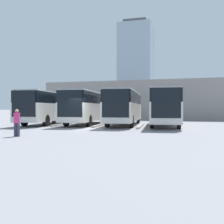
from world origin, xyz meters
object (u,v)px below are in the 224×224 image
pedestrian (17,122)px  bus_0 (165,106)px  bus_2 (88,107)px  bus_3 (50,107)px  bus_1 (125,107)px

pedestrian → bus_0: bearing=-118.8°
bus_0 → pedestrian: size_ratio=7.49×
bus_2 → bus_3: same height
pedestrian → bus_1: bearing=-103.0°
bus_2 → pedestrian: size_ratio=7.49×
bus_2 → pedestrian: (-0.65, 13.00, -0.98)m
bus_2 → pedestrian: bus_2 is taller
bus_1 → pedestrian: bearing=68.5°
bus_1 → bus_3: (7.98, 0.58, 0.00)m
bus_0 → bus_1: size_ratio=1.00×
bus_0 → pedestrian: bus_0 is taller
bus_1 → bus_3: size_ratio=1.00×
bus_2 → bus_0: bearing=170.0°
bus_0 → bus_1: same height
bus_3 → pedestrian: bus_3 is taller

